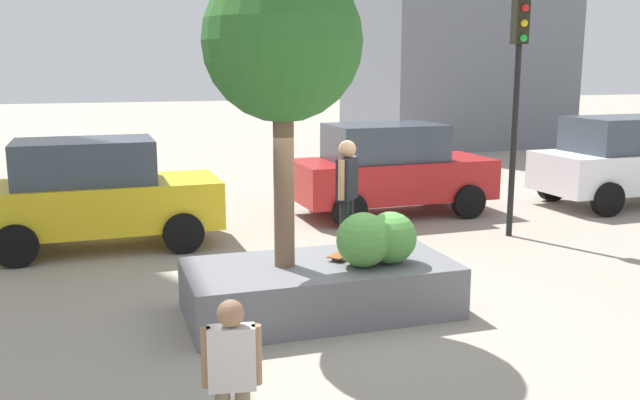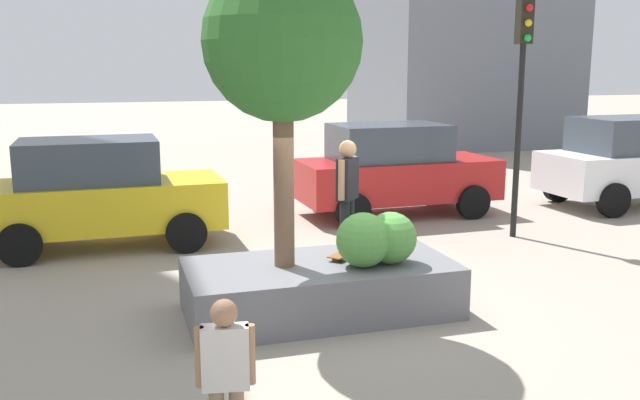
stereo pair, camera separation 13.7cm
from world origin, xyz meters
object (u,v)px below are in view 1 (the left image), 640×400
(plaza_tree, at_px, (282,44))
(taxi_cab, at_px, (95,193))
(skateboard, at_px, (347,252))
(traffic_light_corner, at_px, (517,78))
(sedan_parked, at_px, (390,169))
(planter_ledge, at_px, (320,288))
(police_car, at_px, (628,160))
(skateboarder, at_px, (347,188))
(passerby_with_bag, at_px, (232,372))

(plaza_tree, distance_m, taxi_cab, 5.90)
(skateboard, height_order, traffic_light_corner, traffic_light_corner)
(sedan_parked, distance_m, traffic_light_corner, 3.72)
(planter_ledge, height_order, skateboard, skateboard)
(planter_ledge, height_order, traffic_light_corner, traffic_light_corner)
(planter_ledge, bearing_deg, skateboard, 25.60)
(skateboard, xyz_separation_m, taxi_cab, (-3.43, 4.47, 0.28))
(plaza_tree, relative_size, police_car, 0.86)
(planter_ledge, relative_size, sedan_parked, 0.81)
(plaza_tree, xyz_separation_m, police_car, (10.21, 4.95, -2.59))
(plaza_tree, height_order, skateboard, plaza_tree)
(skateboard, xyz_separation_m, sedan_parked, (3.10, 5.49, 0.30))
(skateboarder, bearing_deg, planter_ledge, -154.40)
(police_car, xyz_separation_m, passerby_with_bag, (-11.60, -8.37, -0.24))
(skateboarder, bearing_deg, plaza_tree, -169.08)
(skateboarder, xyz_separation_m, traffic_light_corner, (4.60, 2.82, 1.47))
(planter_ledge, distance_m, taxi_cab, 5.59)
(police_car, relative_size, traffic_light_corner, 1.02)
(skateboarder, bearing_deg, passerby_with_bag, -123.26)
(passerby_with_bag, bearing_deg, sedan_parked, 58.98)
(planter_ledge, xyz_separation_m, plaza_tree, (-0.50, 0.04, 3.35))
(taxi_cab, xyz_separation_m, police_car, (12.66, 0.29, 0.06))
(plaza_tree, xyz_separation_m, skateboard, (0.98, 0.19, -2.93))
(skateboarder, distance_m, traffic_light_corner, 5.59)
(sedan_parked, bearing_deg, skateboard, -119.49)
(skateboard, bearing_deg, skateboarder, -135.00)
(plaza_tree, xyz_separation_m, skateboarder, (0.98, 0.19, -1.99))
(skateboard, bearing_deg, passerby_with_bag, -123.26)
(planter_ledge, xyz_separation_m, skateboarder, (0.48, 0.23, 1.36))
(skateboarder, xyz_separation_m, police_car, (9.23, 4.76, -0.61))
(skateboarder, height_order, taxi_cab, skateboarder)
(planter_ledge, distance_m, passerby_with_bag, 3.91)
(plaza_tree, height_order, sedan_parked, plaza_tree)
(sedan_parked, bearing_deg, passerby_with_bag, -121.02)
(passerby_with_bag, bearing_deg, plaza_tree, 67.90)
(planter_ledge, relative_size, skateboarder, 2.31)
(skateboard, xyz_separation_m, traffic_light_corner, (4.60, 2.82, 2.41))
(taxi_cab, xyz_separation_m, passerby_with_bag, (1.06, -8.09, -0.18))
(traffic_light_corner, height_order, passerby_with_bag, traffic_light_corner)
(traffic_light_corner, relative_size, passerby_with_bag, 3.10)
(planter_ledge, height_order, plaza_tree, plaza_tree)
(planter_ledge, distance_m, sedan_parked, 6.78)
(planter_ledge, bearing_deg, passerby_with_bag, -119.20)
(plaza_tree, bearing_deg, planter_ledge, -4.65)
(skateboard, height_order, skateboarder, skateboarder)
(skateboard, height_order, taxi_cab, taxi_cab)
(skateboard, height_order, sedan_parked, sedan_parked)
(taxi_cab, height_order, police_car, police_car)
(taxi_cab, relative_size, traffic_light_corner, 0.96)
(planter_ledge, bearing_deg, sedan_parked, 57.93)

